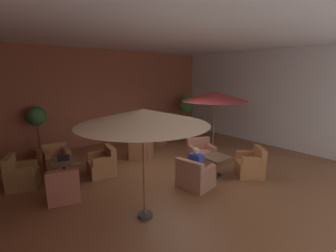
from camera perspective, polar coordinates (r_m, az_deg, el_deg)
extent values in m
cube|color=brown|center=(7.92, 2.07, -10.24)|extent=(10.00, 8.97, 0.02)
cube|color=#974F36|center=(11.12, -13.11, 6.59)|extent=(10.00, 0.08, 4.00)
cube|color=silver|center=(11.27, 21.70, 6.13)|extent=(0.08, 8.97, 4.00)
cube|color=silver|center=(7.41, 2.32, 20.12)|extent=(10.00, 8.97, 0.06)
cylinder|color=black|center=(7.68, -22.84, -11.76)|extent=(0.33, 0.33, 0.02)
cylinder|color=black|center=(7.58, -23.01, -9.84)|extent=(0.07, 0.07, 0.58)
cube|color=brown|center=(7.48, -23.20, -7.66)|extent=(0.76, 0.76, 0.03)
cube|color=#A05947|center=(6.65, -23.02, -13.60)|extent=(0.91, 0.96, 0.43)
cube|color=#A05947|center=(6.20, -23.35, -11.31)|extent=(0.73, 0.37, 0.40)
cube|color=#A05947|center=(6.59, -25.70, -11.13)|extent=(0.33, 0.64, 0.19)
cube|color=#A05947|center=(6.56, -20.78, -10.78)|extent=(0.33, 0.64, 0.19)
cube|color=#A16B3F|center=(7.75, -15.25, -9.39)|extent=(0.86, 0.92, 0.43)
cube|color=#A16B3F|center=(7.67, -13.33, -6.16)|extent=(0.30, 0.82, 0.42)
cube|color=#A16B3F|center=(7.32, -15.06, -7.96)|extent=(0.59, 0.22, 0.22)
cube|color=#A16B3F|center=(7.95, -16.25, -6.44)|extent=(0.59, 0.22, 0.22)
cube|color=#A26740|center=(8.56, -24.42, -7.96)|extent=(0.79, 0.85, 0.44)
cube|color=#A26740|center=(8.74, -25.03, -4.78)|extent=(0.74, 0.23, 0.39)
cube|color=#A26740|center=(8.47, -22.63, -5.62)|extent=(0.20, 0.63, 0.23)
cube|color=#A26740|center=(8.38, -26.51, -6.15)|extent=(0.20, 0.63, 0.23)
cube|color=olive|center=(7.76, -30.72, -10.68)|extent=(0.92, 0.94, 0.42)
cube|color=olive|center=(7.68, -33.10, -7.62)|extent=(0.40, 0.75, 0.47)
cube|color=olive|center=(7.93, -30.26, -7.74)|extent=(0.56, 0.31, 0.21)
cube|color=olive|center=(7.37, -31.15, -9.28)|extent=(0.56, 0.31, 0.21)
cylinder|color=black|center=(9.93, -4.64, -5.49)|extent=(0.40, 0.40, 0.02)
cylinder|color=black|center=(9.85, -4.67, -3.95)|extent=(0.07, 0.07, 0.58)
cube|color=brown|center=(9.77, -4.70, -2.23)|extent=(0.65, 0.65, 0.03)
cube|color=#A26844|center=(8.95, -6.19, -6.18)|extent=(1.05, 1.05, 0.41)
cube|color=#A26844|center=(8.57, -6.76, -4.27)|extent=(0.61, 0.66, 0.37)
cube|color=#A26844|center=(8.98, -8.06, -4.09)|extent=(0.51, 0.48, 0.21)
cube|color=#A26844|center=(8.82, -4.23, -4.29)|extent=(0.51, 0.48, 0.21)
cube|color=#A16344|center=(10.76, -2.55, -2.99)|extent=(1.05, 1.04, 0.42)
cube|color=#A16344|center=(10.94, -1.99, -0.46)|extent=(0.54, 0.71, 0.43)
cube|color=#A16344|center=(10.54, -1.10, -1.55)|extent=(0.58, 0.43, 0.21)
cube|color=#A16344|center=(10.76, -4.17, -1.30)|extent=(0.58, 0.43, 0.21)
cylinder|color=black|center=(7.63, 10.91, -11.16)|extent=(0.40, 0.40, 0.02)
cylinder|color=black|center=(7.53, 10.99, -9.23)|extent=(0.07, 0.07, 0.58)
cube|color=brown|center=(7.42, 11.08, -7.03)|extent=(0.76, 0.76, 0.03)
cube|color=#995F49|center=(8.39, 7.75, -7.30)|extent=(1.02, 0.98, 0.46)
cube|color=#995F49|center=(8.51, 7.03, -4.00)|extent=(0.81, 0.45, 0.40)
cube|color=#995F49|center=(8.40, 10.02, -5.05)|extent=(0.33, 0.58, 0.19)
cube|color=#995F49|center=(8.13, 5.76, -5.51)|extent=(0.33, 0.58, 0.19)
cube|color=#94644B|center=(6.76, 6.47, -12.18)|extent=(0.88, 0.93, 0.45)
cube|color=#94644B|center=(6.38, 5.01, -9.68)|extent=(0.30, 0.83, 0.37)
cube|color=#94644B|center=(6.86, 4.37, -8.87)|extent=(0.60, 0.22, 0.20)
cube|color=#94644B|center=(6.49, 9.27, -10.21)|extent=(0.60, 0.22, 0.20)
cube|color=#A1653A|center=(7.78, 18.41, -9.40)|extent=(1.02, 1.02, 0.45)
cube|color=#A1653A|center=(7.73, 20.63, -6.23)|extent=(0.59, 0.66, 0.44)
cube|color=#A1653A|center=(7.39, 18.98, -7.77)|extent=(0.51, 0.46, 0.23)
cube|color=#A1653A|center=(7.93, 17.67, -6.34)|extent=(0.51, 0.46, 0.23)
cylinder|color=#2D2D2D|center=(5.56, -5.32, -19.99)|extent=(0.32, 0.32, 0.08)
cylinder|color=brown|center=(5.07, -5.56, -9.39)|extent=(0.06, 0.06, 2.28)
cone|color=beige|center=(4.79, -5.81, 2.19)|extent=(2.63, 2.63, 0.31)
cylinder|color=#2D2D2D|center=(10.27, 10.37, -4.89)|extent=(0.32, 0.32, 0.08)
cylinder|color=brown|center=(10.01, 10.61, 1.15)|extent=(0.06, 0.06, 2.28)
cone|color=#BF3E3F|center=(9.88, 10.83, 6.86)|extent=(2.60, 2.60, 0.38)
cylinder|color=#39392B|center=(11.60, 4.27, -2.01)|extent=(0.41, 0.41, 0.38)
cylinder|color=brown|center=(11.47, 4.31, 1.04)|extent=(0.06, 0.06, 0.88)
sphere|color=#39682F|center=(11.35, 4.37, 4.68)|extent=(0.69, 0.69, 0.69)
cylinder|color=#AA6A40|center=(10.07, -27.60, -5.66)|extent=(0.42, 0.42, 0.34)
cylinder|color=brown|center=(9.92, -27.95, -2.22)|extent=(0.06, 0.06, 0.91)
sphere|color=#356334|center=(9.78, -28.37, 2.04)|extent=(0.69, 0.69, 0.69)
cylinder|color=#353931|center=(12.85, 4.50, -0.55)|extent=(0.40, 0.40, 0.42)
cylinder|color=brown|center=(12.73, 4.55, 2.07)|extent=(0.06, 0.06, 0.77)
sphere|color=#3F8145|center=(12.63, 4.60, 5.37)|extent=(0.83, 0.83, 0.83)
cube|color=#273D9F|center=(6.59, 6.57, -8.50)|extent=(0.29, 0.38, 0.48)
sphere|color=tan|center=(6.48, 6.64, -5.83)|extent=(0.18, 0.18, 0.18)
cylinder|color=white|center=(7.56, -24.23, -6.95)|extent=(0.08, 0.08, 0.11)
cube|color=#9EA0A5|center=(7.51, -23.19, -7.38)|extent=(0.36, 0.29, 0.01)
cube|color=black|center=(7.38, -23.24, -6.92)|extent=(0.30, 0.09, 0.19)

